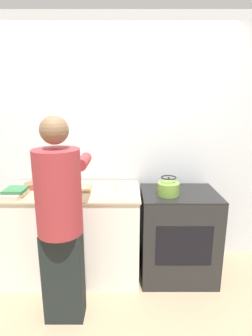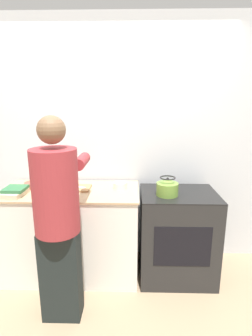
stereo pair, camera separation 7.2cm
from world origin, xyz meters
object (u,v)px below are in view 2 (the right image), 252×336
at_px(knife, 74,186).
at_px(bowl_prep, 120,185).
at_px(person, 58,216).
at_px(cutting_board, 75,188).
at_px(canister_jar, 50,178).
at_px(oven, 177,235).
at_px(kettle, 167,188).

relative_size(knife, bowl_prep, 1.83).
height_order(person, cutting_board, person).
bearing_deg(canister_jar, oven, -8.85).
xyz_separation_m(oven, canister_jar, (-1.31, 0.20, 0.52)).
relative_size(knife, kettle, 1.18).
bearing_deg(bowl_prep, canister_jar, 171.00).
bearing_deg(cutting_board, bowl_prep, 3.10).
bearing_deg(canister_jar, knife, -24.21).
distance_m(oven, canister_jar, 1.43).
relative_size(bowl_prep, canister_jar, 0.97).
height_order(knife, kettle, kettle).
height_order(person, knife, person).
height_order(cutting_board, knife, knife).
relative_size(cutting_board, canister_jar, 2.29).
bearing_deg(kettle, person, -151.41).
bearing_deg(knife, canister_jar, 175.73).
height_order(cutting_board, kettle, kettle).
distance_m(cutting_board, bowl_prep, 0.45).
height_order(person, bowl_prep, person).
relative_size(oven, person, 0.54).
distance_m(oven, person, 1.25).
bearing_deg(kettle, knife, 170.73).
xyz_separation_m(kettle, canister_jar, (-1.19, 0.27, 0.00)).
xyz_separation_m(oven, knife, (-1.04, 0.08, 0.47)).
xyz_separation_m(cutting_board, canister_jar, (-0.29, 0.14, 0.06)).
bearing_deg(canister_jar, person, -68.88).
relative_size(person, kettle, 8.09).
bearing_deg(knife, oven, 15.56).
xyz_separation_m(cutting_board, bowl_prep, (0.45, 0.02, 0.02)).
distance_m(knife, canister_jar, 0.31).
distance_m(oven, bowl_prep, 0.76).
relative_size(oven, knife, 3.71).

